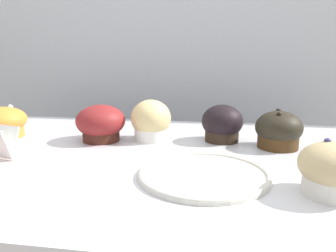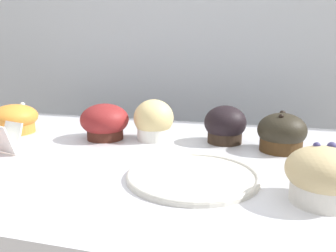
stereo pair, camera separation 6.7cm
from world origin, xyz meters
name	(u,v)px [view 2 (the right image)]	position (x,y,z in m)	size (l,w,h in m)	color
wall_back	(188,116)	(0.00, 0.60, 0.90)	(3.20, 0.10, 1.80)	#B2B7BC
muffin_front_center	(282,133)	(0.29, 0.09, 0.98)	(0.10, 0.10, 0.08)	#422B14
muffin_back_left	(15,119)	(-0.33, 0.08, 0.97)	(0.11, 0.11, 0.07)	#C38433
muffin_back_right	(154,121)	(0.02, 0.11, 0.98)	(0.09, 0.09, 0.09)	white
muffin_front_left	(323,176)	(0.33, -0.14, 0.98)	(0.10, 0.10, 0.08)	silver
muffin_front_right	(105,122)	(-0.09, 0.08, 0.98)	(0.11, 0.11, 0.08)	#482017
muffin_back_center	(225,125)	(0.18, 0.12, 0.98)	(0.09, 0.09, 0.08)	#2E2017
serving_plate	(193,175)	(0.15, -0.10, 0.95)	(0.21, 0.21, 0.01)	beige
price_card	(7,138)	(-0.22, -0.07, 0.97)	(0.06, 0.05, 0.06)	white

